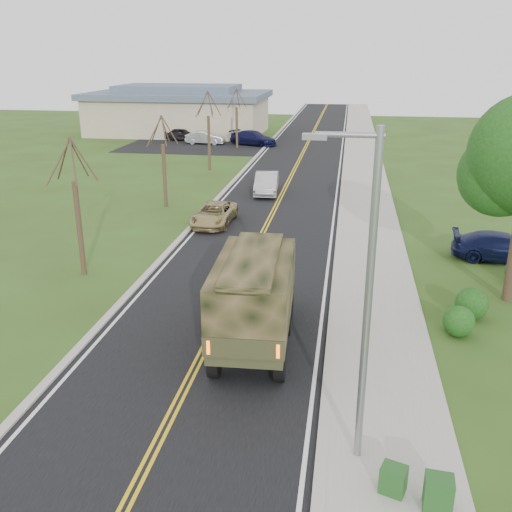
% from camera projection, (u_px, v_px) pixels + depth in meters
% --- Properties ---
extents(ground, '(160.00, 160.00, 0.00)m').
position_uv_depth(ground, '(167.00, 425.00, 15.19)').
color(ground, '#2F4416').
rests_on(ground, ground).
extents(road, '(8.00, 120.00, 0.01)m').
position_uv_depth(road, '(299.00, 160.00, 52.35)').
color(road, black).
rests_on(road, ground).
extents(curb_right, '(0.30, 120.00, 0.12)m').
position_uv_depth(curb_right, '(345.00, 161.00, 51.71)').
color(curb_right, '#9E998E').
rests_on(curb_right, ground).
extents(sidewalk_right, '(3.20, 120.00, 0.10)m').
position_uv_depth(sidewalk_right, '(364.00, 161.00, 51.45)').
color(sidewalk_right, '#9E998E').
rests_on(sidewalk_right, ground).
extents(curb_left, '(0.30, 120.00, 0.10)m').
position_uv_depth(curb_left, '(255.00, 158.00, 52.96)').
color(curb_left, '#9E998E').
rests_on(curb_left, ground).
extents(street_light, '(1.65, 0.22, 8.00)m').
position_uv_depth(street_light, '(364.00, 291.00, 12.49)').
color(street_light, gray).
rests_on(street_light, ground).
extents(bare_tree_a, '(1.93, 2.26, 6.08)m').
position_uv_depth(bare_tree_a, '(78.00, 217.00, 24.64)').
color(bare_tree_a, '#38281C').
rests_on(bare_tree_a, ground).
extents(bare_tree_b, '(1.83, 2.14, 5.73)m').
position_uv_depth(bare_tree_b, '(164.00, 168.00, 35.84)').
color(bare_tree_b, '#38281C').
rests_on(bare_tree_b, ground).
extents(bare_tree_c, '(2.04, 2.39, 6.42)m').
position_uv_depth(bare_tree_c, '(209.00, 137.00, 46.89)').
color(bare_tree_c, '#38281C').
rests_on(bare_tree_c, ground).
extents(bare_tree_d, '(1.88, 2.20, 5.91)m').
position_uv_depth(bare_tree_d, '(237.00, 123.00, 58.11)').
color(bare_tree_d, '#38281C').
rests_on(bare_tree_d, ground).
extents(commercial_building, '(25.50, 21.50, 5.65)m').
position_uv_depth(commercial_building, '(179.00, 111.00, 68.68)').
color(commercial_building, tan).
rests_on(commercial_building, ground).
extents(military_truck, '(2.63, 6.79, 3.33)m').
position_uv_depth(military_truck, '(256.00, 291.00, 18.85)').
color(military_truck, black).
rests_on(military_truck, ground).
extents(suv_champagne, '(2.17, 4.44, 1.22)m').
position_uv_depth(suv_champagne, '(214.00, 214.00, 32.63)').
color(suv_champagne, tan).
rests_on(suv_champagne, ground).
extents(sedan_silver, '(1.91, 4.53, 1.45)m').
position_uv_depth(sedan_silver, '(266.00, 183.00, 39.68)').
color(sedan_silver, '#BABABF').
rests_on(sedan_silver, ground).
extents(pickup_navy, '(4.73, 2.32, 1.32)m').
position_uv_depth(pickup_navy, '(502.00, 247.00, 26.93)').
color(pickup_navy, '#0F1439').
rests_on(pickup_navy, ground).
extents(utility_box_near, '(0.64, 0.55, 0.80)m').
position_uv_depth(utility_box_near, '(438.00, 493.00, 12.14)').
color(utility_box_near, '#1E4D1B').
rests_on(utility_box_near, sidewalk_right).
extents(utility_box_far, '(0.67, 0.61, 0.65)m').
position_uv_depth(utility_box_far, '(393.00, 479.00, 12.64)').
color(utility_box_far, '#1E4D1B').
rests_on(utility_box_far, sidewalk_right).
extents(lot_car_dark, '(4.26, 2.11, 1.39)m').
position_uv_depth(lot_car_dark, '(183.00, 134.00, 63.49)').
color(lot_car_dark, black).
rests_on(lot_car_dark, ground).
extents(lot_car_silver, '(4.20, 1.59, 1.37)m').
position_uv_depth(lot_car_silver, '(205.00, 138.00, 61.09)').
color(lot_car_silver, silver).
rests_on(lot_car_silver, ground).
extents(lot_car_navy, '(5.59, 3.91, 1.50)m').
position_uv_depth(lot_car_navy, '(254.00, 138.00, 60.34)').
color(lot_car_navy, '#0E1036').
rests_on(lot_car_navy, ground).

